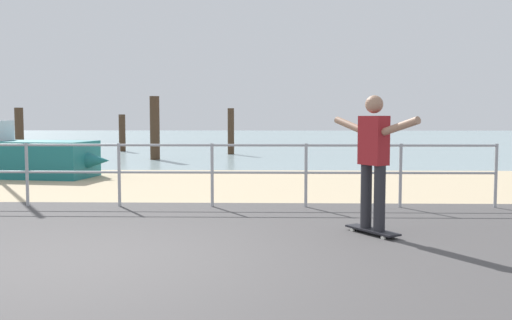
% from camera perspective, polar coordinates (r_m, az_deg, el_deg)
% --- Properties ---
extents(ground_plane, '(24.00, 10.00, 0.04)m').
position_cam_1_polar(ground_plane, '(4.99, -18.36, -12.94)').
color(ground_plane, '#474444').
rests_on(ground_plane, ground).
extents(beach_strip, '(24.00, 6.00, 0.04)m').
position_cam_1_polar(beach_strip, '(12.67, -6.01, -2.37)').
color(beach_strip, tan).
rests_on(beach_strip, ground).
extents(sea_surface, '(72.00, 50.00, 0.04)m').
position_cam_1_polar(sea_surface, '(40.54, -0.85, 2.19)').
color(sea_surface, '#849EA3').
rests_on(sea_surface, ground).
extents(railing_fence, '(12.20, 0.05, 1.05)m').
position_cam_1_polar(railing_fence, '(9.44, -13.67, -0.49)').
color(railing_fence, '#9EA0A5').
rests_on(railing_fence, ground).
extents(sailboat, '(5.06, 2.05, 5.81)m').
position_cam_1_polar(sailboat, '(15.08, -23.57, 0.36)').
color(sailboat, '#19666B').
rests_on(sailboat, ground).
extents(skateboard, '(0.60, 0.78, 0.08)m').
position_cam_1_polar(skateboard, '(7.18, 11.66, -6.99)').
color(skateboard, black).
rests_on(skateboard, ground).
extents(skateboarder, '(0.85, 1.27, 1.65)m').
position_cam_1_polar(skateboarder, '(7.06, 11.77, 0.60)').
color(skateboarder, '#26262B').
rests_on(skateboarder, skateboard).
extents(groyne_post_0, '(0.29, 0.29, 1.82)m').
position_cam_1_polar(groyne_post_0, '(21.62, -22.78, 2.48)').
color(groyne_post_0, '#422D1E').
rests_on(groyne_post_0, ground).
extents(groyne_post_1, '(0.28, 0.28, 1.61)m').
position_cam_1_polar(groyne_post_1, '(25.17, -13.36, 2.66)').
color(groyne_post_1, '#422D1E').
rests_on(groyne_post_1, ground).
extents(groyne_post_2, '(0.33, 0.33, 2.21)m').
position_cam_1_polar(groyne_post_2, '(19.85, -10.18, 3.17)').
color(groyne_post_2, '#422D1E').
rests_on(groyne_post_2, ground).
extents(groyne_post_3, '(0.26, 0.26, 1.85)m').
position_cam_1_polar(groyne_post_3, '(22.43, -2.55, 2.89)').
color(groyne_post_3, '#422D1E').
rests_on(groyne_post_3, ground).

